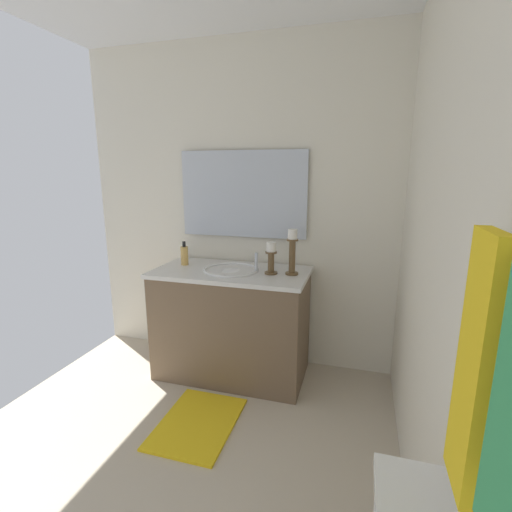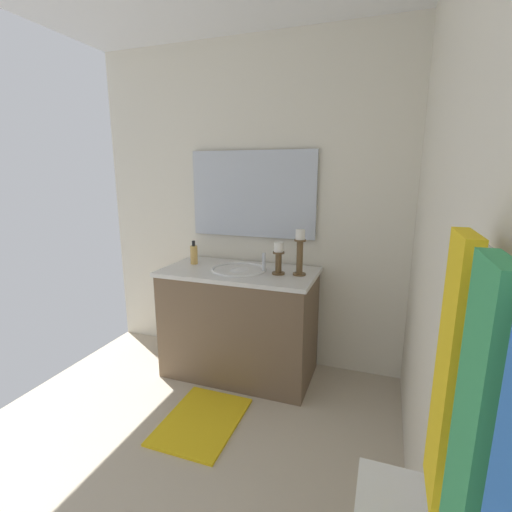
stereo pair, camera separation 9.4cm
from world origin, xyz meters
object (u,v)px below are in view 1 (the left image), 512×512
(sink_basin, at_px, (231,275))
(mirror, at_px, (243,194))
(candle_holder_tall, at_px, (292,251))
(bath_mat, at_px, (198,423))
(vanity_cabinet, at_px, (232,323))
(towel_near_vanity, at_px, (475,368))
(soap_bottle, at_px, (184,255))
(candle_holder_short, at_px, (271,258))

(sink_basin, distance_m, mirror, 0.63)
(candle_holder_tall, height_order, bath_mat, candle_holder_tall)
(sink_basin, bearing_deg, mirror, -179.80)
(vanity_cabinet, xyz_separation_m, towel_near_vanity, (1.69, 1.10, 0.74))
(towel_near_vanity, bearing_deg, bath_mat, -134.04)
(soap_bottle, distance_m, bath_mat, 1.18)
(candle_holder_short, height_order, soap_bottle, candle_holder_short)
(sink_basin, height_order, candle_holder_short, candle_holder_short)
(candle_holder_short, relative_size, soap_bottle, 1.24)
(sink_basin, height_order, candle_holder_tall, candle_holder_tall)
(mirror, bearing_deg, vanity_cabinet, -0.01)
(vanity_cabinet, xyz_separation_m, soap_bottle, (-0.06, -0.39, 0.48))
(candle_holder_short, height_order, bath_mat, candle_holder_short)
(mirror, distance_m, soap_bottle, 0.64)
(candle_holder_short, bearing_deg, bath_mat, -25.86)
(sink_basin, distance_m, towel_near_vanity, 2.05)
(candle_holder_short, bearing_deg, vanity_cabinet, -91.81)
(candle_holder_tall, height_order, candle_holder_short, candle_holder_tall)
(bath_mat, bearing_deg, candle_holder_short, 154.14)
(vanity_cabinet, bearing_deg, candle_holder_short, 88.19)
(soap_bottle, xyz_separation_m, towel_near_vanity, (1.75, 1.50, 0.26))
(candle_holder_short, xyz_separation_m, bath_mat, (0.62, -0.30, -0.92))
(vanity_cabinet, xyz_separation_m, candle_holder_short, (0.01, 0.30, 0.52))
(sink_basin, bearing_deg, candle_holder_tall, 92.34)
(candle_holder_tall, relative_size, towel_near_vanity, 0.61)
(candle_holder_tall, distance_m, soap_bottle, 0.84)
(sink_basin, relative_size, mirror, 0.41)
(candle_holder_tall, relative_size, bath_mat, 0.52)
(sink_basin, xyz_separation_m, towel_near_vanity, (1.69, 1.10, 0.37))
(soap_bottle, bearing_deg, mirror, 119.67)
(mirror, bearing_deg, sink_basin, 0.20)
(mirror, height_order, bath_mat, mirror)
(candle_holder_short, relative_size, towel_near_vanity, 0.44)
(vanity_cabinet, distance_m, soap_bottle, 0.62)
(candle_holder_short, relative_size, bath_mat, 0.37)
(candle_holder_short, xyz_separation_m, soap_bottle, (-0.06, -0.69, -0.04))
(soap_bottle, bearing_deg, candle_holder_short, 84.65)
(bath_mat, bearing_deg, soap_bottle, -149.90)
(mirror, relative_size, candle_holder_tall, 3.15)
(vanity_cabinet, height_order, soap_bottle, soap_bottle)
(sink_basin, height_order, soap_bottle, soap_bottle)
(sink_basin, height_order, towel_near_vanity, towel_near_vanity)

